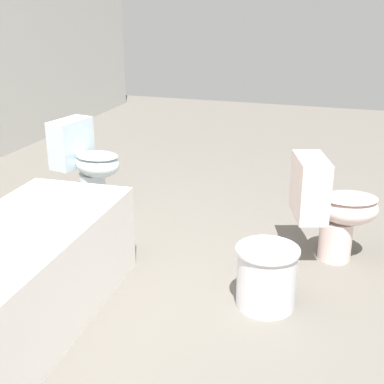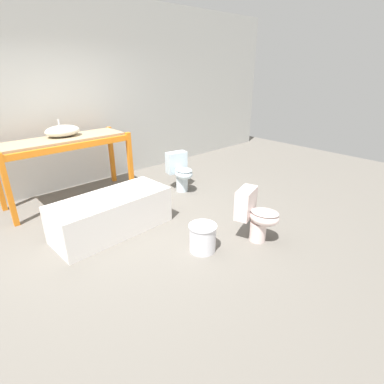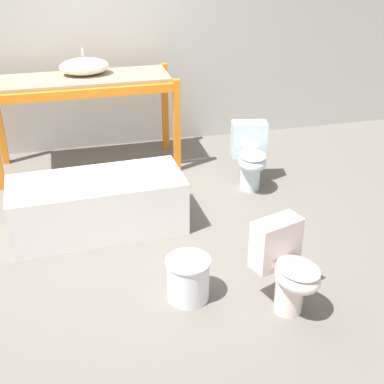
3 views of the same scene
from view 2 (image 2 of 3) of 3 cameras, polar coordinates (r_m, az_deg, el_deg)
ground_plane at (r=4.23m, az=-12.22°, el=-6.95°), size 12.00×12.00×0.00m
warehouse_wall_rear at (r=5.63m, az=-25.21°, el=16.09°), size 10.80×0.08×3.20m
shelving_rack at (r=5.14m, az=-23.05°, el=7.68°), size 1.96×0.73×1.04m
sink_basin at (r=5.17m, az=-23.44°, el=10.63°), size 0.53×0.37×0.26m
bathtub_main at (r=4.11m, az=-15.08°, el=-3.58°), size 1.57×0.72×0.51m
toilet_near at (r=3.83m, az=12.03°, el=-4.11°), size 0.47×0.60×0.67m
toilet_far at (r=5.29m, az=-2.22°, el=4.06°), size 0.41×0.57×0.67m
bucket_white at (r=3.62m, az=2.04°, el=-8.62°), size 0.34×0.34×0.34m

